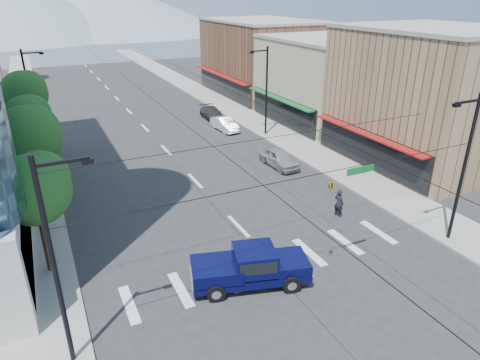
# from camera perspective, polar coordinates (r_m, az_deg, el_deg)

# --- Properties ---
(ground) EXTENTS (160.00, 160.00, 0.00)m
(ground) POSITION_cam_1_polar(r_m,az_deg,el_deg) (23.29, 6.33, -12.80)
(ground) COLOR #28282B
(ground) RESTS_ON ground
(sidewalk_left) EXTENTS (4.00, 120.00, 0.15)m
(sidewalk_left) POSITION_cam_1_polar(r_m,az_deg,el_deg) (57.33, -26.85, 7.38)
(sidewalk_left) COLOR gray
(sidewalk_left) RESTS_ON ground
(sidewalk_right) EXTENTS (4.00, 120.00, 0.15)m
(sidewalk_right) POSITION_cam_1_polar(r_m,az_deg,el_deg) (61.50, -3.86, 10.85)
(sidewalk_right) COLOR gray
(sidewalk_right) RESTS_ON ground
(shop_near) EXTENTS (12.00, 14.00, 11.00)m
(shop_near) POSITION_cam_1_polar(r_m,az_deg,el_deg) (40.56, 23.88, 9.97)
(shop_near) COLOR #8C6B4C
(shop_near) RESTS_ON ground
(shop_mid) EXTENTS (12.00, 14.00, 9.00)m
(shop_mid) POSITION_cam_1_polar(r_m,az_deg,el_deg) (50.76, 11.76, 12.75)
(shop_mid) COLOR tan
(shop_mid) RESTS_ON ground
(shop_far) EXTENTS (12.00, 18.00, 10.00)m
(shop_far) POSITION_cam_1_polar(r_m,az_deg,el_deg) (63.97, 2.93, 15.87)
(shop_far) COLOR brown
(shop_far) RESTS_ON ground
(mountain_left) EXTENTS (80.00, 80.00, 22.00)m
(mountain_left) POSITION_cam_1_polar(r_m,az_deg,el_deg) (165.72, -29.30, 20.07)
(mountain_left) COLOR gray
(mountain_left) RESTS_ON ground
(mountain_right) EXTENTS (90.00, 90.00, 18.00)m
(mountain_right) POSITION_cam_1_polar(r_m,az_deg,el_deg) (178.29, -17.15, 21.33)
(mountain_right) COLOR gray
(mountain_right) RESTS_ON ground
(tree_near) EXTENTS (3.65, 3.64, 6.71)m
(tree_near) POSITION_cam_1_polar(r_m,az_deg,el_deg) (23.47, -25.53, -0.78)
(tree_near) COLOR black
(tree_near) RESTS_ON ground
(tree_midnear) EXTENTS (4.09, 4.09, 7.52)m
(tree_midnear) POSITION_cam_1_polar(r_m,az_deg,el_deg) (29.90, -26.23, 5.34)
(tree_midnear) COLOR black
(tree_midnear) RESTS_ON ground
(tree_midfar) EXTENTS (3.65, 3.64, 6.71)m
(tree_midfar) POSITION_cam_1_polar(r_m,az_deg,el_deg) (36.81, -26.34, 7.46)
(tree_midfar) COLOR black
(tree_midfar) RESTS_ON ground
(tree_far) EXTENTS (4.09, 4.09, 7.52)m
(tree_far) POSITION_cam_1_polar(r_m,az_deg,el_deg) (43.52, -26.71, 10.43)
(tree_far) COLOR black
(tree_far) RESTS_ON ground
(signal_rig) EXTENTS (21.80, 0.20, 9.00)m
(signal_rig) POSITION_cam_1_polar(r_m,az_deg,el_deg) (20.22, 8.87, -3.52)
(signal_rig) COLOR black
(signal_rig) RESTS_ON ground
(lamp_pole_nw) EXTENTS (2.00, 0.25, 9.00)m
(lamp_pole_nw) POSITION_cam_1_polar(r_m,az_deg,el_deg) (46.49, -26.13, 10.42)
(lamp_pole_nw) COLOR black
(lamp_pole_nw) RESTS_ON ground
(lamp_pole_ne) EXTENTS (2.00, 0.25, 9.00)m
(lamp_pole_ne) POSITION_cam_1_polar(r_m,az_deg,el_deg) (43.99, 3.41, 12.13)
(lamp_pole_ne) COLOR black
(lamp_pole_ne) RESTS_ON ground
(pickup_truck) EXTENTS (6.41, 3.68, 2.06)m
(pickup_truck) POSITION_cam_1_polar(r_m,az_deg,el_deg) (22.12, 1.30, -11.43)
(pickup_truck) COLOR #070939
(pickup_truck) RESTS_ON ground
(pedestrian) EXTENTS (0.62, 0.80, 1.93)m
(pedestrian) POSITION_cam_1_polar(r_m,az_deg,el_deg) (29.17, 13.05, -3.02)
(pedestrian) COLOR black
(pedestrian) RESTS_ON ground
(parked_car_near) EXTENTS (2.01, 4.59, 1.54)m
(parked_car_near) POSITION_cam_1_polar(r_m,az_deg,el_deg) (36.84, 5.25, 2.95)
(parked_car_near) COLOR #ABABB0
(parked_car_near) RESTS_ON ground
(parked_car_mid) EXTENTS (1.85, 4.40, 1.41)m
(parked_car_mid) POSITION_cam_1_polar(r_m,az_deg,el_deg) (46.62, -2.07, 7.46)
(parked_car_mid) COLOR white
(parked_car_mid) RESTS_ON ground
(parked_car_far) EXTENTS (2.06, 4.79, 1.38)m
(parked_car_far) POSITION_cam_1_polar(r_m,az_deg,el_deg) (50.99, -3.70, 8.84)
(parked_car_far) COLOR #343537
(parked_car_far) RESTS_ON ground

